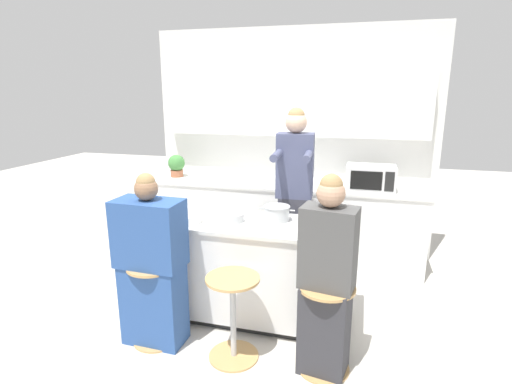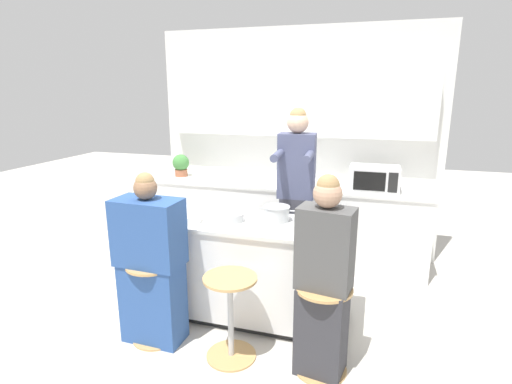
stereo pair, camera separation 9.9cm
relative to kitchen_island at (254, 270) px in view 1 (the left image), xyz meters
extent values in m
plane|color=beige|center=(0.00, 0.00, -0.45)|extent=(16.00, 16.00, 0.00)
cube|color=silver|center=(0.00, 1.75, 0.90)|extent=(3.40, 0.06, 2.70)
cube|color=white|center=(0.00, 1.64, 1.37)|extent=(3.13, 0.16, 0.75)
cube|color=white|center=(0.00, 1.37, 0.00)|extent=(3.13, 0.66, 0.90)
cube|color=silver|center=(0.00, 1.37, 0.46)|extent=(3.16, 0.69, 0.03)
cube|color=black|center=(0.00, 0.00, -0.42)|extent=(1.56, 0.53, 0.06)
cube|color=white|center=(0.00, 0.00, 0.01)|extent=(1.64, 0.61, 0.80)
cube|color=silver|center=(0.00, 0.00, 0.42)|extent=(1.68, 0.65, 0.03)
cylinder|color=tan|center=(-0.67, -0.54, -0.44)|extent=(0.38, 0.38, 0.01)
cylinder|color=#B7BABC|center=(-0.67, -0.54, -0.12)|extent=(0.04, 0.04, 0.63)
cylinder|color=tan|center=(-0.67, -0.54, 0.20)|extent=(0.40, 0.40, 0.02)
cylinder|color=tan|center=(0.00, -0.59, -0.44)|extent=(0.38, 0.38, 0.01)
cylinder|color=#B7BABC|center=(0.00, -0.59, -0.12)|extent=(0.04, 0.04, 0.63)
cylinder|color=tan|center=(0.00, -0.59, 0.20)|extent=(0.40, 0.40, 0.02)
cylinder|color=tan|center=(0.67, -0.54, -0.44)|extent=(0.38, 0.38, 0.01)
cylinder|color=#B7BABC|center=(0.67, -0.54, -0.12)|extent=(0.04, 0.04, 0.63)
cylinder|color=tan|center=(0.67, -0.54, 0.20)|extent=(0.40, 0.40, 0.02)
cube|color=#383842|center=(0.23, 0.64, 0.03)|extent=(0.31, 0.24, 0.97)
cube|color=#474C6B|center=(0.23, 0.64, 0.82)|extent=(0.36, 0.24, 0.62)
cylinder|color=#474C6B|center=(0.11, 0.36, 0.96)|extent=(0.09, 0.34, 0.07)
cylinder|color=#474C6B|center=(0.39, 0.37, 0.96)|extent=(0.09, 0.34, 0.07)
sphere|color=#DBB293|center=(0.23, 0.64, 1.24)|extent=(0.22, 0.22, 0.21)
sphere|color=#A37F51|center=(0.23, 0.64, 1.29)|extent=(0.17, 0.17, 0.16)
cube|color=#2D5193|center=(-0.67, -0.55, -0.12)|extent=(0.49, 0.28, 0.66)
cube|color=#2D5193|center=(-0.67, -0.55, 0.47)|extent=(0.53, 0.30, 0.52)
sphere|color=#936B4C|center=(-0.67, -0.55, 0.82)|extent=(0.18, 0.18, 0.18)
sphere|color=#A37F51|center=(-0.67, -0.55, 0.87)|extent=(0.15, 0.15, 0.14)
cube|color=#333338|center=(0.67, -0.55, -0.12)|extent=(0.37, 0.31, 0.66)
cube|color=#4C4C4C|center=(0.67, -0.55, 0.50)|extent=(0.40, 0.28, 0.57)
sphere|color=tan|center=(0.67, -0.55, 0.88)|extent=(0.22, 0.22, 0.19)
sphere|color=#A37F51|center=(0.67, -0.55, 0.93)|extent=(0.17, 0.17, 0.15)
cylinder|color=#B7BABC|center=(0.18, 0.10, 0.50)|extent=(0.21, 0.21, 0.12)
cylinder|color=#B7BABC|center=(0.18, 0.10, 0.56)|extent=(0.23, 0.23, 0.01)
cylinder|color=#B7BABC|center=(0.04, 0.10, 0.54)|extent=(0.05, 0.01, 0.01)
cylinder|color=#B7BABC|center=(0.31, 0.10, 0.54)|extent=(0.05, 0.01, 0.01)
cylinder|color=#B7BABC|center=(-0.17, -0.02, 0.47)|extent=(0.17, 0.17, 0.07)
cylinder|color=white|center=(-0.54, -0.15, 0.47)|extent=(0.22, 0.22, 0.07)
cylinder|color=#4C7099|center=(0.48, 0.04, 0.49)|extent=(0.08, 0.08, 0.10)
torus|color=#4C7099|center=(0.53, 0.04, 0.49)|extent=(0.04, 0.01, 0.04)
ellipsoid|color=yellow|center=(0.69, -0.15, 0.46)|extent=(0.13, 0.05, 0.06)
ellipsoid|color=yellow|center=(0.66, -0.11, 0.46)|extent=(0.10, 0.12, 0.06)
ellipsoid|color=yellow|center=(0.73, -0.11, 0.46)|extent=(0.11, 0.12, 0.06)
cube|color=white|center=(0.95, 1.33, 0.61)|extent=(0.52, 0.35, 0.26)
cube|color=black|center=(0.91, 1.15, 0.61)|extent=(0.32, 0.01, 0.20)
cube|color=black|center=(1.14, 1.15, 0.61)|extent=(0.09, 0.01, 0.21)
cylinder|color=#A86042|center=(-1.38, 1.37, 0.52)|extent=(0.16, 0.16, 0.09)
sphere|color=#478942|center=(-1.38, 1.37, 0.65)|extent=(0.21, 0.21, 0.21)
camera|label=1|loc=(0.85, -3.10, 1.52)|focal=28.00mm
camera|label=2|loc=(0.95, -3.07, 1.52)|focal=28.00mm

